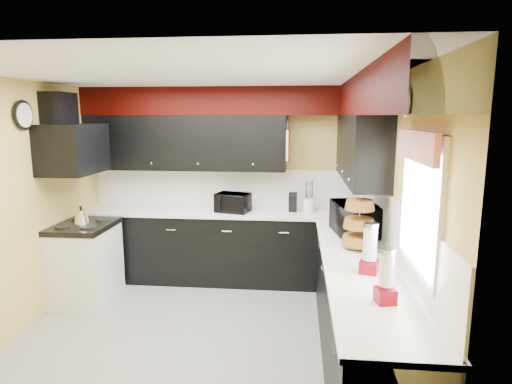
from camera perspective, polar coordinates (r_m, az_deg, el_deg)
ground at (r=4.47m, az=-7.81°, el=-18.61°), size 3.60×3.60×0.00m
wall_back at (r=5.76m, az=-3.97°, el=1.17°), size 3.60×0.06×2.50m
wall_right at (r=4.00m, az=17.70°, el=-3.27°), size 0.06×3.60×2.50m
wall_left at (r=4.79m, az=-29.67°, el=-1.99°), size 0.06×3.60×2.50m
ceiling at (r=3.94m, az=-8.71°, el=15.19°), size 3.60×3.60×0.06m
cab_back at (r=5.65m, az=-4.38°, el=-7.34°), size 3.60×0.60×0.90m
cab_right at (r=3.93m, az=13.54°, el=-15.68°), size 0.60×3.00×0.90m
counter_back at (r=5.53m, az=-4.45°, el=-2.69°), size 3.62×0.64×0.04m
counter_right at (r=3.76m, az=13.84°, el=-9.20°), size 0.64×3.02×0.04m
splash_back at (r=5.76m, az=-3.98°, el=0.56°), size 3.60×0.02×0.50m
splash_right at (r=4.01m, az=17.51°, el=-4.11°), size 0.02×3.60×0.50m
upper_back at (r=5.64m, az=-9.39°, el=6.49°), size 2.60×0.35×0.70m
upper_right at (r=4.77m, az=13.77°, el=5.70°), size 0.35×1.80×0.70m
soffit_back at (r=5.52m, az=-4.43°, el=11.97°), size 3.60×0.36×0.35m
soffit_right at (r=3.69m, az=16.40°, el=12.53°), size 0.36×3.24×0.35m
stove at (r=5.46m, az=-21.73°, el=-8.94°), size 0.60×0.75×0.86m
cooktop at (r=5.33m, az=-22.05°, el=-4.25°), size 0.62×0.77×0.06m
hood at (r=5.22m, az=-23.19°, el=5.31°), size 0.50×0.78×0.55m
hood_duct at (r=5.27m, az=-24.77°, el=9.82°), size 0.24×0.40×0.40m
window at (r=3.08m, az=21.14°, el=-1.68°), size 0.03×0.86×0.96m
valance at (r=3.02m, az=20.61°, el=5.79°), size 0.04×0.88×0.20m
pan_top at (r=5.36m, az=4.25°, el=8.55°), size 0.03×0.22×0.40m
pan_mid at (r=5.25m, az=4.17°, el=5.79°), size 0.03×0.28×0.46m
pan_low at (r=5.51m, az=4.24°, el=5.68°), size 0.03×0.24×0.42m
cut_board at (r=5.12m, az=4.26°, el=6.24°), size 0.03×0.26×0.35m
baskets at (r=4.02m, az=13.58°, el=-4.05°), size 0.27×0.27×0.50m
clock at (r=4.89m, az=-28.61°, el=8.98°), size 0.03×0.30×0.30m
deco_plate at (r=3.56m, az=19.27°, el=11.28°), size 0.03×0.24×0.24m
toaster_oven at (r=5.43m, az=-3.13°, el=-1.42°), size 0.48×0.44×0.24m
microwave at (r=4.52m, az=13.04°, el=-3.47°), size 0.49×0.64×0.32m
utensil_crock at (r=5.46m, az=7.05°, el=-1.77°), size 0.21×0.21×0.17m
knife_block at (r=5.45m, az=4.93°, el=-1.43°), size 0.11×0.15×0.23m
kettle at (r=5.34m, az=-22.25°, el=-3.06°), size 0.21×0.21×0.15m
dispenser_a at (r=3.44m, az=14.92°, el=-7.52°), size 0.17×0.17×0.36m
dispenser_b at (r=2.94m, az=16.96°, el=-11.06°), size 0.14×0.14×0.32m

